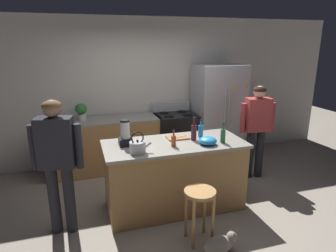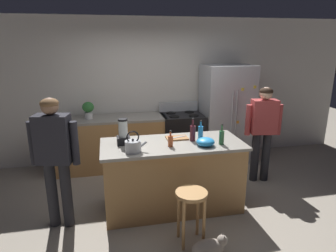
{
  "view_description": "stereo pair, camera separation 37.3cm",
  "coord_description": "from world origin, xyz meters",
  "px_view_note": "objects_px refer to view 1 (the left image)",
  "views": [
    {
      "loc": [
        -1.18,
        -3.52,
        2.25
      ],
      "look_at": [
        0.0,
        0.3,
        1.1
      ],
      "focal_mm": 31.44,
      "sensor_mm": 36.0,
      "label": 1
    },
    {
      "loc": [
        -0.82,
        -3.62,
        2.25
      ],
      "look_at": [
        0.0,
        0.3,
        1.1
      ],
      "focal_mm": 31.44,
      "sensor_mm": 36.0,
      "label": 2
    }
  ],
  "objects_px": {
    "potted_plant": "(81,111)",
    "bottle_olive_oil": "(223,135)",
    "cutting_board": "(178,138)",
    "chef_knife": "(179,137)",
    "bottle_soda": "(201,131)",
    "tea_kettle": "(138,147)",
    "kitchen_island": "(174,175)",
    "bottle_cooking_sauce": "(174,141)",
    "bottle_wine": "(194,132)",
    "mixing_bowl": "(208,141)",
    "refrigerator": "(218,113)",
    "person_by_sink_right": "(257,123)",
    "stove_range": "(175,138)",
    "bar_stool": "(200,202)",
    "blender_appliance": "(125,135)",
    "person_by_island_left": "(57,155)",
    "cat": "(220,244)"
  },
  "relations": [
    {
      "from": "bottle_cooking_sauce",
      "to": "chef_knife",
      "type": "xyz_separation_m",
      "value": [
        0.18,
        0.29,
        -0.06
      ]
    },
    {
      "from": "stove_range",
      "to": "bottle_soda",
      "type": "xyz_separation_m",
      "value": [
        -0.09,
        -1.4,
        0.56
      ]
    },
    {
      "from": "bottle_soda",
      "to": "chef_knife",
      "type": "distance_m",
      "value": 0.32
    },
    {
      "from": "tea_kettle",
      "to": "person_by_island_left",
      "type": "bearing_deg",
      "value": 174.33
    },
    {
      "from": "refrigerator",
      "to": "blender_appliance",
      "type": "height_order",
      "value": "refrigerator"
    },
    {
      "from": "kitchen_island",
      "to": "cutting_board",
      "type": "distance_m",
      "value": 0.52
    },
    {
      "from": "cutting_board",
      "to": "chef_knife",
      "type": "bearing_deg",
      "value": 0.0
    },
    {
      "from": "stove_range",
      "to": "potted_plant",
      "type": "height_order",
      "value": "potted_plant"
    },
    {
      "from": "bar_stool",
      "to": "potted_plant",
      "type": "height_order",
      "value": "potted_plant"
    },
    {
      "from": "cutting_board",
      "to": "bottle_soda",
      "type": "bearing_deg",
      "value": -6.05
    },
    {
      "from": "kitchen_island",
      "to": "bottle_wine",
      "type": "relative_size",
      "value": 6.0
    },
    {
      "from": "potted_plant",
      "to": "chef_knife",
      "type": "bearing_deg",
      "value": -47.41
    },
    {
      "from": "kitchen_island",
      "to": "bar_stool",
      "type": "xyz_separation_m",
      "value": [
        0.04,
        -0.8,
        0.03
      ]
    },
    {
      "from": "potted_plant",
      "to": "mixing_bowl",
      "type": "bearing_deg",
      "value": -48.4
    },
    {
      "from": "potted_plant",
      "to": "mixing_bowl",
      "type": "relative_size",
      "value": 1.27
    },
    {
      "from": "bar_stool",
      "to": "bottle_wine",
      "type": "xyz_separation_m",
      "value": [
        0.25,
        0.83,
        0.57
      ]
    },
    {
      "from": "bottle_cooking_sauce",
      "to": "cat",
      "type": "bearing_deg",
      "value": -75.84
    },
    {
      "from": "cat",
      "to": "tea_kettle",
      "type": "xyz_separation_m",
      "value": [
        -0.72,
        0.84,
        0.92
      ]
    },
    {
      "from": "mixing_bowl",
      "to": "person_by_island_left",
      "type": "bearing_deg",
      "value": 178.11
    },
    {
      "from": "cat",
      "to": "mixing_bowl",
      "type": "height_order",
      "value": "mixing_bowl"
    },
    {
      "from": "bottle_soda",
      "to": "person_by_island_left",
      "type": "bearing_deg",
      "value": -172.16
    },
    {
      "from": "person_by_island_left",
      "to": "bottle_soda",
      "type": "distance_m",
      "value": 1.92
    },
    {
      "from": "bar_stool",
      "to": "person_by_island_left",
      "type": "bearing_deg",
      "value": 156.31
    },
    {
      "from": "bottle_cooking_sauce",
      "to": "tea_kettle",
      "type": "distance_m",
      "value": 0.49
    },
    {
      "from": "potted_plant",
      "to": "bottle_olive_oil",
      "type": "height_order",
      "value": "potted_plant"
    },
    {
      "from": "kitchen_island",
      "to": "bottle_cooking_sauce",
      "type": "distance_m",
      "value": 0.57
    },
    {
      "from": "cutting_board",
      "to": "bar_stool",
      "type": "bearing_deg",
      "value": -93.58
    },
    {
      "from": "bottle_soda",
      "to": "mixing_bowl",
      "type": "height_order",
      "value": "bottle_soda"
    },
    {
      "from": "bottle_soda",
      "to": "bottle_wine",
      "type": "bearing_deg",
      "value": -146.25
    },
    {
      "from": "blender_appliance",
      "to": "person_by_island_left",
      "type": "bearing_deg",
      "value": -164.95
    },
    {
      "from": "bottle_soda",
      "to": "tea_kettle",
      "type": "bearing_deg",
      "value": -160.03
    },
    {
      "from": "potted_plant",
      "to": "bottle_olive_oil",
      "type": "xyz_separation_m",
      "value": [
        1.77,
        -1.73,
        -0.07
      ]
    },
    {
      "from": "bottle_wine",
      "to": "tea_kettle",
      "type": "distance_m",
      "value": 0.87
    },
    {
      "from": "kitchen_island",
      "to": "blender_appliance",
      "type": "xyz_separation_m",
      "value": [
        -0.64,
        0.09,
        0.62
      ]
    },
    {
      "from": "refrigerator",
      "to": "chef_knife",
      "type": "relative_size",
      "value": 8.41
    },
    {
      "from": "bottle_cooking_sauce",
      "to": "cutting_board",
      "type": "distance_m",
      "value": 0.34
    },
    {
      "from": "bottle_wine",
      "to": "bottle_olive_oil",
      "type": "bearing_deg",
      "value": -33.16
    },
    {
      "from": "stove_range",
      "to": "person_by_sink_right",
      "type": "height_order",
      "value": "person_by_sink_right"
    },
    {
      "from": "bottle_soda",
      "to": "bar_stool",
      "type": "bearing_deg",
      "value": -112.88
    },
    {
      "from": "bottle_olive_oil",
      "to": "chef_knife",
      "type": "bearing_deg",
      "value": 145.1
    },
    {
      "from": "cat",
      "to": "mixing_bowl",
      "type": "bearing_deg",
      "value": 76.02
    },
    {
      "from": "kitchen_island",
      "to": "stove_range",
      "type": "relative_size",
      "value": 1.67
    },
    {
      "from": "blender_appliance",
      "to": "bottle_wine",
      "type": "distance_m",
      "value": 0.93
    },
    {
      "from": "bottle_soda",
      "to": "mixing_bowl",
      "type": "distance_m",
      "value": 0.33
    },
    {
      "from": "person_by_island_left",
      "to": "bottle_soda",
      "type": "bearing_deg",
      "value": 7.84
    },
    {
      "from": "bar_stool",
      "to": "chef_knife",
      "type": "xyz_separation_m",
      "value": [
        0.08,
        0.96,
        0.47
      ]
    },
    {
      "from": "bottle_soda",
      "to": "potted_plant",
      "type": "bearing_deg",
      "value": 138.09
    },
    {
      "from": "bottle_olive_oil",
      "to": "mixing_bowl",
      "type": "relative_size",
      "value": 1.17
    },
    {
      "from": "person_by_sink_right",
      "to": "bottle_olive_oil",
      "type": "relative_size",
      "value": 5.71
    },
    {
      "from": "chef_knife",
      "to": "person_by_island_left",
      "type": "bearing_deg",
      "value": 171.7
    }
  ]
}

